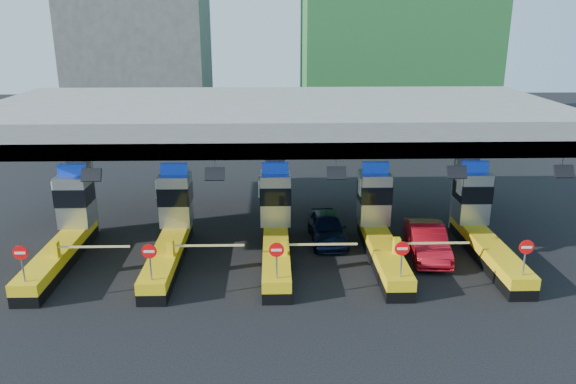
{
  "coord_description": "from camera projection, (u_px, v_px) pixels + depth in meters",
  "views": [
    {
      "loc": [
        -0.12,
        -25.07,
        11.04
      ],
      "look_at": [
        0.59,
        0.0,
        3.19
      ],
      "focal_mm": 35.0,
      "sensor_mm": 36.0,
      "label": 1
    }
  ],
  "objects": [
    {
      "name": "van",
      "position": [
        327.0,
        227.0,
        28.69
      ],
      "size": [
        1.94,
        4.44,
        1.49
      ],
      "primitive_type": "imported",
      "rotation": [
        0.0,
        0.0,
        0.04
      ],
      "color": "black",
      "rests_on": "ground"
    },
    {
      "name": "toll_lane_far_left",
      "position": [
        67.0,
        228.0,
        26.79
      ],
      "size": [
        4.43,
        8.0,
        4.16
      ],
      "color": "black",
      "rests_on": "ground"
    },
    {
      "name": "red_car",
      "position": [
        427.0,
        241.0,
        26.87
      ],
      "size": [
        1.99,
        4.77,
        1.53
      ],
      "primitive_type": "imported",
      "rotation": [
        0.0,
        0.0,
        -0.08
      ],
      "color": "maroon",
      "rests_on": "ground"
    },
    {
      "name": "toll_lane_far_right",
      "position": [
        481.0,
        224.0,
        27.33
      ],
      "size": [
        4.43,
        8.0,
        4.16
      ],
      "color": "black",
      "rests_on": "ground"
    },
    {
      "name": "toll_canopy",
      "position": [
        275.0,
        119.0,
        28.12
      ],
      "size": [
        28.0,
        12.09,
        7.0
      ],
      "color": "slate",
      "rests_on": "ground"
    },
    {
      "name": "toll_lane_right",
      "position": [
        379.0,
        225.0,
        27.2
      ],
      "size": [
        4.43,
        8.0,
        4.16
      ],
      "color": "black",
      "rests_on": "ground"
    },
    {
      "name": "toll_lane_left",
      "position": [
        172.0,
        227.0,
        26.93
      ],
      "size": [
        4.43,
        8.0,
        4.16
      ],
      "color": "black",
      "rests_on": "ground"
    },
    {
      "name": "toll_lane_center",
      "position": [
        276.0,
        226.0,
        27.06
      ],
      "size": [
        4.43,
        8.0,
        4.16
      ],
      "color": "black",
      "rests_on": "ground"
    },
    {
      "name": "bg_building_concrete",
      "position": [
        139.0,
        37.0,
        58.49
      ],
      "size": [
        14.0,
        10.0,
        18.0
      ],
      "primitive_type": "cube",
      "color": "#4C4C49",
      "rests_on": "ground"
    },
    {
      "name": "ground",
      "position": [
        276.0,
        255.0,
        27.21
      ],
      "size": [
        120.0,
        120.0,
        0.0
      ],
      "primitive_type": "plane",
      "color": "black",
      "rests_on": "ground"
    }
  ]
}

